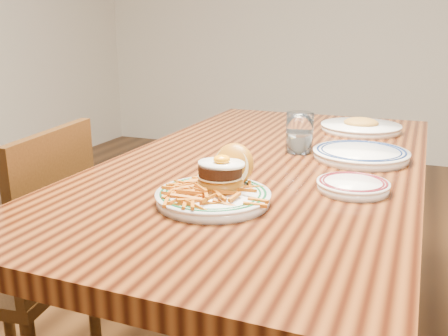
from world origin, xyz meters
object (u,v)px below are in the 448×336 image
at_px(table, 267,188).
at_px(chair_left, 28,261).
at_px(side_plate, 353,185).
at_px(main_plate, 217,187).

height_order(table, chair_left, chair_left).
xyz_separation_m(table, side_plate, (0.27, -0.20, 0.10)).
xyz_separation_m(table, chair_left, (-0.63, -0.32, -0.21)).
relative_size(table, chair_left, 1.88).
relative_size(chair_left, side_plate, 5.07).
bearing_deg(main_plate, chair_left, -177.63).
xyz_separation_m(chair_left, side_plate, (0.90, 0.12, 0.31)).
bearing_deg(main_plate, side_plate, 42.14).
distance_m(chair_left, side_plate, 0.96).
distance_m(table, chair_left, 0.74).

